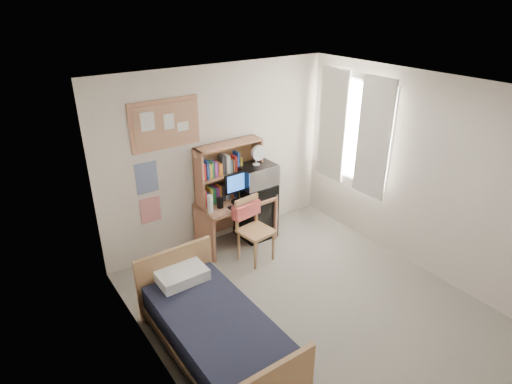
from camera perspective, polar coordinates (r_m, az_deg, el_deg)
floor at (r=5.35m, az=7.51°, el=-15.37°), size 3.60×4.20×0.02m
ceiling at (r=4.17m, az=9.57°, el=13.06°), size 3.60×4.20×0.02m
wall_back at (r=6.16m, az=-4.94°, el=4.67°), size 3.60×0.04×2.60m
wall_left at (r=3.77m, az=-12.46°, el=-10.29°), size 0.04×4.20×2.60m
wall_right at (r=5.90m, az=21.39°, el=2.00°), size 0.04×4.20×2.60m
window_unit at (r=6.45m, az=12.87°, el=7.89°), size 0.10×1.40×1.70m
curtain_left at (r=6.18m, az=15.38°, el=6.86°), size 0.04×0.55×1.70m
curtain_right at (r=6.69m, az=10.18°, el=8.75°), size 0.04×0.55×1.70m
bulletin_board at (r=5.62m, az=-12.03°, el=8.85°), size 0.94×0.03×0.64m
poster_wave at (r=5.74m, az=-14.37°, el=1.83°), size 0.30×0.01×0.42m
poster_japan at (r=5.94m, az=-13.89°, el=-2.33°), size 0.28×0.01×0.36m
desk at (r=6.36m, az=-2.66°, el=-4.00°), size 1.14×0.59×0.70m
desk_chair at (r=5.91m, az=-0.00°, el=-5.20°), size 0.52×0.52×0.92m
mini_fridge at (r=6.52m, az=-0.07°, el=-2.39°), size 0.51×0.51×0.86m
bed at (r=4.64m, az=-5.28°, el=-18.57°), size 0.91×1.82×0.50m
hutch at (r=6.13m, az=-3.58°, el=2.83°), size 1.03×0.28×0.83m
monitor at (r=6.05m, az=-2.45°, el=0.51°), size 0.42×0.04×0.44m
keyboard at (r=6.04m, az=-1.67°, el=-1.75°), size 0.45×0.15×0.02m
speaker_left at (r=5.97m, az=-4.81°, el=-1.45°), size 0.07×0.07×0.16m
speaker_right at (r=6.26m, az=-0.15°, el=0.11°), size 0.08×0.08×0.18m
water_bottle at (r=5.83m, az=-6.13°, el=-1.60°), size 0.08×0.08×0.26m
hoodie at (r=5.92m, az=-1.31°, el=-2.37°), size 0.44×0.19×0.20m
microwave at (r=6.25m, az=0.03°, el=2.32°), size 0.54×0.41×0.31m
desk_fan at (r=6.14m, az=0.03°, el=4.84°), size 0.22×0.22×0.28m
pillow at (r=4.96m, az=-9.89°, el=-10.83°), size 0.54×0.38×0.13m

